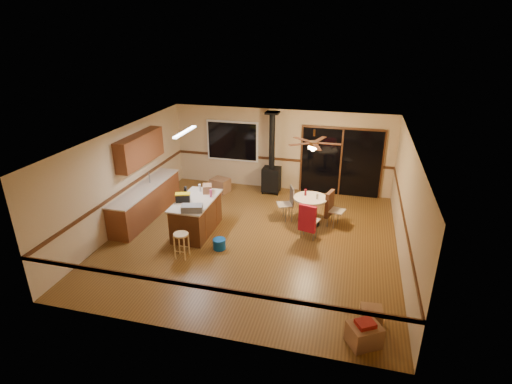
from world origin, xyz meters
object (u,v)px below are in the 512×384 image
(box_corner_a, at_px, (364,335))
(toolbox_black, at_px, (183,198))
(dining_table, at_px, (310,206))
(blue_bucket, at_px, (219,244))
(box_corner_b, at_px, (371,315))
(wood_stove, at_px, (272,171))
(toolbox_grey, at_px, (192,208))
(chair_left, at_px, (289,200))
(chair_right, at_px, (330,204))
(box_under_window, at_px, (220,185))
(bar_stool, at_px, (182,246))
(chair_near, at_px, (308,218))
(kitchen_island, at_px, (197,216))

(box_corner_a, bearing_deg, toolbox_black, 147.52)
(dining_table, xyz_separation_m, box_corner_a, (1.45, -4.18, -0.34))
(blue_bucket, xyz_separation_m, box_corner_b, (3.50, -1.75, 0.02))
(wood_stove, height_order, box_corner_b, wood_stove)
(toolbox_grey, distance_m, dining_table, 3.18)
(chair_left, height_order, box_corner_b, chair_left)
(toolbox_black, xyz_separation_m, chair_left, (2.42, 1.47, -0.41))
(toolbox_grey, bearing_deg, chair_right, 31.25)
(toolbox_grey, xyz_separation_m, toolbox_black, (-0.43, 0.46, 0.02))
(toolbox_grey, bearing_deg, box_under_window, 98.16)
(bar_stool, relative_size, blue_bucket, 2.02)
(toolbox_black, bearing_deg, box_corner_b, -26.16)
(toolbox_black, xyz_separation_m, chair_right, (3.55, 1.43, -0.40))
(toolbox_grey, height_order, chair_near, toolbox_grey)
(dining_table, bearing_deg, box_corner_a, -70.82)
(box_corner_a, bearing_deg, chair_near, 112.99)
(wood_stove, bearing_deg, box_corner_b, -60.95)
(kitchen_island, height_order, bar_stool, kitchen_island)
(toolbox_black, xyz_separation_m, box_under_window, (-0.04, 2.88, -0.77))
(kitchen_island, xyz_separation_m, box_under_window, (-0.30, 2.71, -0.23))
(wood_stove, distance_m, toolbox_grey, 3.86)
(kitchen_island, distance_m, chair_near, 2.84)
(toolbox_grey, distance_m, toolbox_black, 0.63)
(dining_table, distance_m, chair_near, 0.88)
(toolbox_grey, relative_size, chair_near, 0.71)
(box_under_window, distance_m, box_corner_a, 7.31)
(toolbox_black, height_order, box_corner_b, toolbox_black)
(box_under_window, bearing_deg, toolbox_grey, -81.84)
(wood_stove, bearing_deg, toolbox_grey, -106.97)
(blue_bucket, bearing_deg, chair_near, 25.99)
(bar_stool, bearing_deg, kitchen_island, 96.33)
(wood_stove, distance_m, chair_near, 3.16)
(chair_left, height_order, box_under_window, chair_left)
(kitchen_island, xyz_separation_m, chair_left, (2.16, 1.30, 0.14))
(bar_stool, bearing_deg, toolbox_grey, 86.72)
(chair_left, relative_size, box_under_window, 0.95)
(blue_bucket, bearing_deg, wood_stove, 83.01)
(kitchen_island, relative_size, wood_stove, 0.67)
(box_corner_b, bearing_deg, box_under_window, 132.09)
(toolbox_black, height_order, box_under_window, toolbox_black)
(dining_table, bearing_deg, box_under_window, 153.14)
(toolbox_black, bearing_deg, box_under_window, 90.88)
(toolbox_black, relative_size, box_corner_b, 0.93)
(blue_bucket, height_order, dining_table, dining_table)
(toolbox_grey, relative_size, box_corner_b, 1.33)
(toolbox_black, relative_size, bar_stool, 0.56)
(toolbox_black, height_order, chair_right, toolbox_black)
(kitchen_island, xyz_separation_m, chair_right, (3.29, 1.26, 0.14))
(bar_stool, height_order, box_corner_b, bar_stool)
(kitchen_island, relative_size, bar_stool, 2.71)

